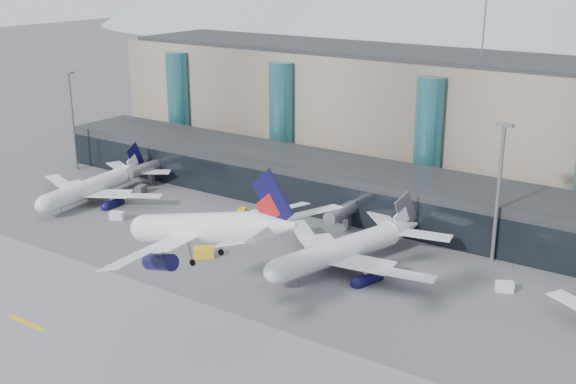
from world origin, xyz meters
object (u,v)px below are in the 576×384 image
at_px(lightmast_mid, 499,185).
at_px(hero_jet, 211,222).
at_px(veh_h, 204,252).
at_px(jet_parked_left, 100,179).
at_px(lightmast_left, 72,115).
at_px(veh_d, 504,287).
at_px(veh_f, 141,190).
at_px(jet_parked_mid, 354,239).
at_px(veh_b, 242,212).
at_px(veh_a, 117,216).

height_order(lightmast_mid, hero_jet, hero_jet).
height_order(hero_jet, veh_h, hero_jet).
height_order(hero_jet, jet_parked_left, hero_jet).
height_order(lightmast_left, veh_d, lightmast_left).
relative_size(jet_parked_left, veh_f, 10.97).
bearing_deg(lightmast_left, jet_parked_mid, -7.92).
bearing_deg(lightmast_mid, jet_parked_mid, -142.41).
xyz_separation_m(hero_jet, veh_h, (-22.69, 23.78, -17.99)).
xyz_separation_m(lightmast_left, veh_d, (116.05, -8.27, -13.58)).
bearing_deg(jet_parked_left, veh_h, -112.98).
xyz_separation_m(hero_jet, veh_f, (-59.84, 44.26, -18.09)).
bearing_deg(jet_parked_left, veh_f, -41.76).
distance_m(lightmast_mid, veh_b, 54.85).
bearing_deg(jet_parked_left, veh_a, -125.57).
height_order(veh_b, veh_d, veh_d).
bearing_deg(lightmast_left, veh_f, -10.30).
height_order(veh_a, veh_b, veh_a).
xyz_separation_m(lightmast_mid, veh_d, (6.05, -11.27, -13.58)).
relative_size(lightmast_mid, veh_f, 7.80).
bearing_deg(hero_jet, jet_parked_left, 160.47).
relative_size(hero_jet, jet_parked_left, 1.02).
bearing_deg(veh_h, hero_jet, -87.12).
relative_size(hero_jet, veh_f, 11.21).
bearing_deg(veh_h, veh_d, -21.70).
bearing_deg(veh_h, veh_f, 110.36).
xyz_separation_m(lightmast_mid, jet_parked_mid, (-20.13, -15.50, -9.73)).
distance_m(veh_a, veh_d, 79.71).
xyz_separation_m(veh_a, veh_b, (19.99, 17.13, -0.12)).
bearing_deg(lightmast_left, hero_jet, -29.22).
bearing_deg(veh_f, lightmast_left, 61.15).
bearing_deg(lightmast_mid, veh_d, -61.79).
distance_m(hero_jet, jet_parked_mid, 39.65).
distance_m(jet_parked_left, veh_b, 35.44).
relative_size(jet_parked_mid, veh_f, 11.78).
relative_size(jet_parked_mid, veh_d, 13.19).
relative_size(hero_jet, veh_h, 9.98).
relative_size(jet_parked_left, veh_d, 12.29).
bearing_deg(veh_f, veh_a, -168.97).
relative_size(lightmast_mid, veh_b, 10.28).
distance_m(lightmast_mid, hero_jet, 56.91).
relative_size(lightmast_mid, veh_d, 8.74).
height_order(lightmast_mid, jet_parked_mid, lightmast_mid).
bearing_deg(lightmast_left, jet_parked_left, -28.37).
height_order(lightmast_left, veh_h, lightmast_left).
distance_m(lightmast_mid, veh_h, 54.43).
relative_size(veh_d, veh_h, 0.80).
relative_size(lightmast_mid, hero_jet, 0.70).
bearing_deg(veh_a, veh_h, -32.63).
relative_size(lightmast_left, lightmast_mid, 1.00).
distance_m(jet_parked_left, jet_parked_mid, 66.64).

